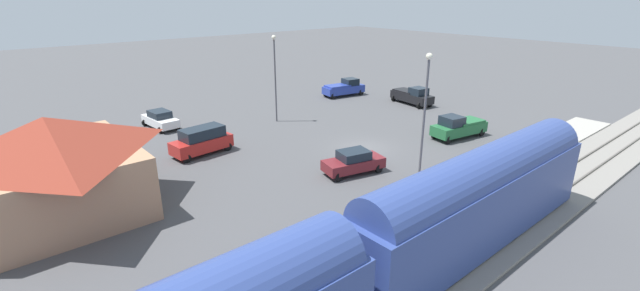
# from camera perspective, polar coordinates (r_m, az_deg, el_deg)

# --- Properties ---
(ground_plane) EXTENTS (200.00, 200.00, 0.00)m
(ground_plane) POSITION_cam_1_polar(r_m,az_deg,el_deg) (36.50, 5.94, -0.30)
(ground_plane) COLOR #4C4C4F
(railway_track) EXTENTS (4.80, 70.00, 0.30)m
(railway_track) POSITION_cam_1_polar(r_m,az_deg,el_deg) (29.47, 26.12, -7.22)
(railway_track) COLOR gray
(railway_track) RESTS_ON ground
(platform) EXTENTS (3.20, 46.00, 0.30)m
(platform) POSITION_cam_1_polar(r_m,az_deg,el_deg) (30.97, 19.45, -4.86)
(platform) COLOR #A8A399
(platform) RESTS_ON ground
(station_building) EXTENTS (10.58, 9.34, 5.94)m
(station_building) POSITION_cam_1_polar(r_m,az_deg,el_deg) (29.19, -32.21, -2.15)
(station_building) COLOR tan
(station_building) RESTS_ON ground
(pedestrian_on_platform) EXTENTS (0.36, 0.36, 1.71)m
(pedestrian_on_platform) POSITION_cam_1_polar(r_m,az_deg,el_deg) (25.00, 9.59, -7.10)
(pedestrian_on_platform) COLOR #333338
(pedestrian_on_platform) RESTS_ON platform
(sedan_white) EXTENTS (4.64, 2.56, 1.74)m
(sedan_white) POSITION_cam_1_polar(r_m,az_deg,el_deg) (44.26, -20.65, 3.31)
(sedan_white) COLOR white
(sedan_white) RESTS_ON ground
(pickup_black) EXTENTS (5.61, 3.04, 2.14)m
(pickup_black) POSITION_cam_1_polar(r_m,az_deg,el_deg) (51.77, 12.31, 6.56)
(pickup_black) COLOR black
(pickup_black) RESTS_ON ground
(pickup_green) EXTENTS (2.85, 5.65, 2.14)m
(pickup_green) POSITION_cam_1_polar(r_m,az_deg,el_deg) (40.60, 18.07, 2.42)
(pickup_green) COLOR #236638
(pickup_green) RESTS_ON ground
(sedan_maroon) EXTENTS (2.81, 4.80, 1.74)m
(sedan_maroon) POSITION_cam_1_polar(r_m,az_deg,el_deg) (31.05, 4.52, -2.20)
(sedan_maroon) COLOR maroon
(sedan_maroon) RESTS_ON ground
(suv_red) EXTENTS (2.44, 5.07, 2.22)m
(suv_red) POSITION_cam_1_polar(r_m,az_deg,el_deg) (35.91, -15.57, 0.66)
(suv_red) COLOR red
(suv_red) RESTS_ON ground
(pickup_blue) EXTENTS (2.79, 5.64, 2.14)m
(pickup_blue) POSITION_cam_1_polar(r_m,az_deg,el_deg) (54.97, 3.29, 7.74)
(pickup_blue) COLOR #283D9E
(pickup_blue) RESTS_ON ground
(light_pole_near_platform) EXTENTS (0.44, 0.44, 8.89)m
(light_pole_near_platform) POSITION_cam_1_polar(r_m,az_deg,el_deg) (29.08, 13.93, 5.31)
(light_pole_near_platform) COLOR #515156
(light_pole_near_platform) RESTS_ON ground
(light_pole_lot_center) EXTENTS (0.44, 0.44, 8.65)m
(light_pole_lot_center) POSITION_cam_1_polar(r_m,az_deg,el_deg) (42.92, -6.07, 10.14)
(light_pole_lot_center) COLOR #515156
(light_pole_lot_center) RESTS_ON ground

